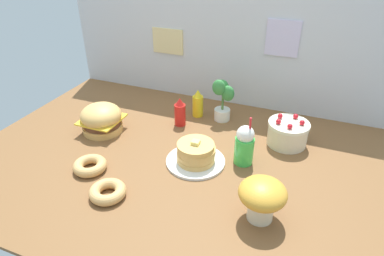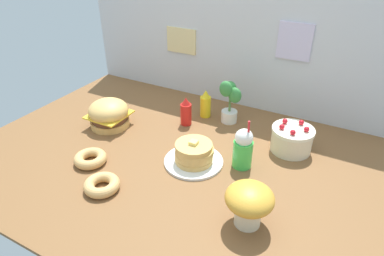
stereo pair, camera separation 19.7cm
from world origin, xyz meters
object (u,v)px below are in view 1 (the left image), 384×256
layer_cake (288,133)px  ketchup_bottle (180,113)px  cream_soda_cup (244,145)px  donut_pink_glaze (90,165)px  pancake_stack (196,154)px  burger (102,119)px  donut_chocolate (108,191)px  mustard_bottle (198,104)px  mushroom_stool (262,196)px  potted_plant (223,98)px

layer_cake → ketchup_bottle: ketchup_bottle is taller
cream_soda_cup → donut_pink_glaze: (-0.79, -0.40, -0.09)m
cream_soda_cup → ketchup_bottle: bearing=152.8°
ketchup_bottle → pancake_stack: bearing=-54.9°
layer_cake → cream_soda_cup: cream_soda_cup is taller
burger → donut_chocolate: (0.40, -0.54, -0.06)m
layer_cake → burger: bearing=-165.8°
donut_pink_glaze → mustard_bottle: bearing=67.9°
mushroom_stool → potted_plant: bearing=118.2°
donut_chocolate → burger: bearing=126.7°
burger → cream_soda_cup: cream_soda_cup is taller
pancake_stack → ketchup_bottle: ketchup_bottle is taller
pancake_stack → potted_plant: 0.56m
potted_plant → mustard_bottle: bearing=-177.0°
ketchup_bottle → donut_chocolate: bearing=-93.7°
pancake_stack → layer_cake: layer_cake is taller
mushroom_stool → pancake_stack: bearing=146.0°
ketchup_bottle → cream_soda_cup: size_ratio=0.67×
donut_pink_glaze → potted_plant: size_ratio=0.61×
donut_pink_glaze → mushroom_stool: 0.98m
mushroom_stool → cream_soda_cup: bearing=114.5°
donut_pink_glaze → mushroom_stool: (0.97, -0.01, 0.10)m
pancake_stack → donut_pink_glaze: pancake_stack is taller
mushroom_stool → burger: bearing=161.0°
burger → ketchup_bottle: bearing=30.9°
ketchup_bottle → potted_plant: (0.25, 0.18, 0.07)m
cream_soda_cup → donut_chocolate: 0.79m
burger → potted_plant: bearing=32.6°
donut_chocolate → potted_plant: size_ratio=0.61×
layer_cake → mustard_bottle: (-0.66, 0.14, 0.02)m
mustard_bottle → donut_chocolate: bearing=-96.9°
burger → pancake_stack: 0.72m
mustard_bottle → donut_pink_glaze: size_ratio=1.08×
layer_cake → ketchup_bottle: size_ratio=1.25×
layer_cake → donut_chocolate: bearing=-132.9°
pancake_stack → donut_chocolate: pancake_stack is taller
ketchup_bottle → donut_chocolate: 0.81m
mustard_bottle → mushroom_stool: (0.64, -0.84, 0.04)m
cream_soda_cup → potted_plant: potted_plant is taller
burger → potted_plant: potted_plant is taller
cream_soda_cup → donut_pink_glaze: size_ratio=1.61×
donut_pink_glaze → donut_chocolate: (0.22, -0.15, 0.00)m
donut_pink_glaze → mushroom_stool: size_ratio=0.85×
pancake_stack → mushroom_stool: mushroom_stool is taller
layer_cake → cream_soda_cup: bearing=-125.1°
donut_pink_glaze → pancake_stack: bearing=28.5°
layer_cake → donut_pink_glaze: (-1.00, -0.69, -0.05)m
burger → mushroom_stool: (1.16, -0.40, 0.04)m
pancake_stack → donut_pink_glaze: 0.61m
burger → layer_cake: burger is taller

